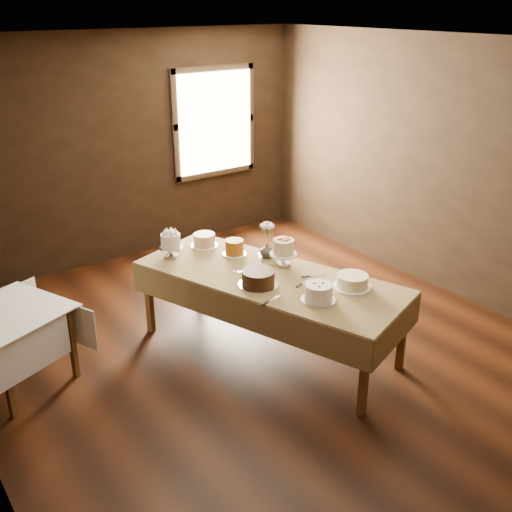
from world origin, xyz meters
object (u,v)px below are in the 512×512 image
at_px(display_table, 269,282).
at_px(cake_caramel, 234,248).
at_px(cake_server_d, 260,255).
at_px(cake_flowers, 283,253).
at_px(cake_swirl, 319,293).
at_px(cake_server_a, 306,281).
at_px(cake_meringue, 171,246).
at_px(flower_vase, 267,250).
at_px(side_table, 10,320).
at_px(cake_chocolate, 258,278).
at_px(cake_server_c, 241,272).
at_px(cake_cream, 352,282).
at_px(cake_speckled, 204,240).
at_px(cake_server_b, 318,275).
at_px(cake_server_e, 274,298).

xyz_separation_m(display_table, cake_caramel, (0.02, 0.60, 0.13)).
distance_m(display_table, cake_server_d, 0.48).
relative_size(cake_flowers, cake_swirl, 0.91).
height_order(cake_server_a, cake_server_d, same).
height_order(cake_meringue, flower_vase, cake_meringue).
bearing_deg(cake_meringue, cake_server_a, -59.50).
distance_m(side_table, cake_chocolate, 2.13).
xyz_separation_m(cake_server_c, flower_vase, (0.40, 0.14, 0.07)).
distance_m(side_table, cake_cream, 2.94).
relative_size(cake_swirl, cake_server_c, 1.24).
bearing_deg(cake_server_d, cake_server_c, 147.10).
xyz_separation_m(cake_flowers, cake_server_d, (-0.06, 0.30, -0.11)).
xyz_separation_m(side_table, cake_speckled, (2.00, 0.14, 0.21)).
xyz_separation_m(cake_caramel, cake_server_c, (-0.18, -0.38, -0.07)).
distance_m(side_table, cake_server_b, 2.71).
xyz_separation_m(cake_caramel, cake_swirl, (0.03, -1.23, -0.00)).
bearing_deg(cake_chocolate, cake_server_b, -16.30).
relative_size(cake_cream, cake_server_d, 1.49).
bearing_deg(cake_speckled, cake_server_b, -68.80).
height_order(cake_meringue, cake_server_d, cake_meringue).
xyz_separation_m(cake_speckled, cake_server_c, (-0.05, -0.74, -0.06)).
relative_size(cake_speckled, cake_server_e, 1.18).
relative_size(cake_chocolate, cake_server_a, 1.58).
height_order(display_table, cake_server_a, cake_server_a).
xyz_separation_m(cake_server_a, flower_vase, (0.04, 0.64, 0.07)).
height_order(display_table, cake_caramel, cake_caramel).
xyz_separation_m(side_table, cake_server_d, (2.31, -0.40, 0.15)).
bearing_deg(cake_chocolate, flower_vase, 46.28).
xyz_separation_m(cake_caramel, cake_server_b, (0.35, -0.86, -0.07)).
bearing_deg(display_table, cake_server_d, 64.36).
distance_m(display_table, cake_chocolate, 0.25).
distance_m(cake_meringue, cake_flowers, 1.11).
bearing_deg(cake_flowers, cake_meringue, 134.14).
distance_m(display_table, cake_server_b, 0.45).
bearing_deg(cake_server_b, cake_server_c, 158.10).
bearing_deg(flower_vase, cake_speckled, 120.08).
bearing_deg(cake_chocolate, cake_cream, -38.69).
xyz_separation_m(cake_server_b, cake_server_e, (-0.60, -0.13, 0.00)).
relative_size(cake_speckled, cake_swirl, 0.95).
bearing_deg(display_table, cake_server_e, -121.58).
relative_size(cake_cream, flower_vase, 2.41).
bearing_deg(display_table, cake_speckled, 96.46).
distance_m(cake_speckled, cake_server_e, 1.36).
relative_size(cake_server_b, cake_server_c, 1.00).
height_order(cake_speckled, cake_server_d, cake_speckled).
height_order(cake_meringue, cake_cream, cake_meringue).
bearing_deg(cake_caramel, cake_server_e, -104.44).
bearing_deg(cake_server_e, cake_server_a, -0.26).
xyz_separation_m(cake_flowers, cake_server_e, (-0.50, -0.52, -0.11)).
height_order(cake_chocolate, cake_server_b, cake_chocolate).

